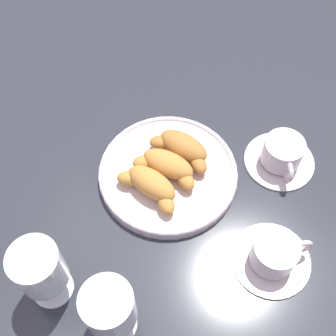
% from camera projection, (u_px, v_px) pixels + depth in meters
% --- Properties ---
extents(ground_plane, '(2.20, 2.20, 0.00)m').
position_uv_depth(ground_plane, '(178.00, 188.00, 0.83)').
color(ground_plane, '#2D3038').
extents(pastry_plate, '(0.26, 0.26, 0.02)m').
position_uv_depth(pastry_plate, '(168.00, 173.00, 0.83)').
color(pastry_plate, silver).
rests_on(pastry_plate, ground_plane).
extents(croissant_large, '(0.13, 0.09, 0.04)m').
position_uv_depth(croissant_large, '(182.00, 148.00, 0.83)').
color(croissant_large, '#BC7A38').
rests_on(croissant_large, pastry_plate).
extents(croissant_small, '(0.13, 0.08, 0.04)m').
position_uv_depth(croissant_small, '(167.00, 166.00, 0.81)').
color(croissant_small, '#CC893D').
rests_on(croissant_small, pastry_plate).
extents(croissant_extra, '(0.13, 0.09, 0.04)m').
position_uv_depth(croissant_extra, '(151.00, 185.00, 0.79)').
color(croissant_extra, '#CC893D').
rests_on(croissant_extra, pastry_plate).
extents(coffee_cup_near, '(0.14, 0.14, 0.06)m').
position_uv_depth(coffee_cup_near, '(282.00, 155.00, 0.84)').
color(coffee_cup_near, silver).
rests_on(coffee_cup_near, ground_plane).
extents(coffee_cup_far, '(0.14, 0.14, 0.06)m').
position_uv_depth(coffee_cup_far, '(274.00, 255.00, 0.73)').
color(coffee_cup_far, silver).
rests_on(coffee_cup_far, ground_plane).
extents(juice_glass_left, '(0.08, 0.08, 0.14)m').
position_uv_depth(juice_glass_left, '(40.00, 269.00, 0.65)').
color(juice_glass_left, white).
rests_on(juice_glass_left, ground_plane).
extents(juice_glass_right, '(0.08, 0.08, 0.14)m').
position_uv_depth(juice_glass_right, '(109.00, 309.00, 0.62)').
color(juice_glass_right, white).
rests_on(juice_glass_right, ground_plane).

